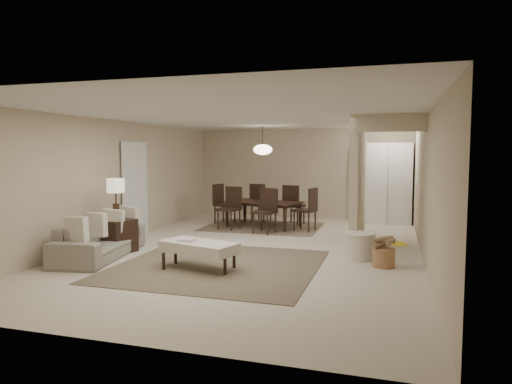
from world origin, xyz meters
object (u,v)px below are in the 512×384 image
(sofa, at_px, (100,239))
(dining_table, at_px, (263,214))
(ottoman_bench, at_px, (199,247))
(round_pouf, at_px, (358,246))
(pantry_cabinet, at_px, (388,183))
(wicker_basket, at_px, (384,258))
(side_table, at_px, (117,236))

(sofa, bearing_deg, dining_table, -34.76)
(sofa, bearing_deg, ottoman_bench, -108.42)
(round_pouf, bearing_deg, dining_table, 131.85)
(pantry_cabinet, xyz_separation_m, wicker_basket, (0.01, -4.84, -0.90))
(pantry_cabinet, relative_size, wicker_basket, 5.96)
(sofa, relative_size, ottoman_bench, 1.61)
(round_pouf, height_order, dining_table, dining_table)
(wicker_basket, xyz_separation_m, dining_table, (-2.96, 3.30, 0.17))
(pantry_cabinet, height_order, wicker_basket, pantry_cabinet)
(wicker_basket, bearing_deg, round_pouf, 132.58)
(sofa, xyz_separation_m, wicker_basket, (4.81, 0.70, -0.16))
(sofa, xyz_separation_m, side_table, (0.05, 0.43, -0.01))
(dining_table, bearing_deg, sofa, -100.26)
(pantry_cabinet, xyz_separation_m, side_table, (-4.75, -5.11, -0.75))
(dining_table, bearing_deg, side_table, -102.18)
(wicker_basket, height_order, dining_table, dining_table)
(round_pouf, distance_m, wicker_basket, 0.65)
(pantry_cabinet, bearing_deg, sofa, -130.94)
(sofa, bearing_deg, wicker_basket, -91.72)
(pantry_cabinet, distance_m, wicker_basket, 4.92)
(wicker_basket, bearing_deg, sofa, -171.75)
(round_pouf, xyz_separation_m, dining_table, (-2.53, 2.82, 0.09))
(ottoman_bench, relative_size, side_table, 2.20)
(pantry_cabinet, height_order, round_pouf, pantry_cabinet)
(ottoman_bench, relative_size, wicker_basket, 3.80)
(ottoman_bench, xyz_separation_m, side_table, (-1.97, 0.73, -0.05))
(round_pouf, distance_m, dining_table, 3.79)
(side_table, distance_m, wicker_basket, 4.77)
(ottoman_bench, relative_size, round_pouf, 2.31)
(round_pouf, bearing_deg, pantry_cabinet, 84.39)
(side_table, bearing_deg, wicker_basket, 3.26)
(sofa, height_order, ottoman_bench, sofa)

